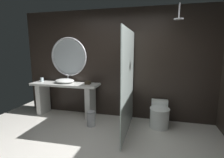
{
  "coord_description": "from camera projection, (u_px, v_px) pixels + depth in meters",
  "views": [
    {
      "loc": [
        0.94,
        -2.16,
        1.68
      ],
      "look_at": [
        0.15,
        0.92,
        1.11
      ],
      "focal_mm": 27.35,
      "sensor_mm": 36.0,
      "label": 1
    }
  ],
  "objects": [
    {
      "name": "vanity_counter",
      "position": [
        66.0,
        95.0,
        4.29
      ],
      "size": [
        1.71,
        0.5,
        0.84
      ],
      "color": "silver",
      "rests_on": "ground_plane"
    },
    {
      "name": "tumbler_cup",
      "position": [
        42.0,
        80.0,
        4.44
      ],
      "size": [
        0.08,
        0.08,
        0.1
      ],
      "primitive_type": "cylinder",
      "color": "silver",
      "rests_on": "vanity_counter"
    },
    {
      "name": "toilet",
      "position": [
        159.0,
        115.0,
        3.71
      ],
      "size": [
        0.43,
        0.58,
        0.54
      ],
      "color": "white",
      "rests_on": "ground_plane"
    },
    {
      "name": "back_wall_panel",
      "position": [
        116.0,
        64.0,
        4.17
      ],
      "size": [
        4.8,
        0.1,
        2.6
      ],
      "primitive_type": "cube",
      "color": "black",
      "rests_on": "ground_plane"
    },
    {
      "name": "round_wall_mirror",
      "position": [
        69.0,
        57.0,
        4.35
      ],
      "size": [
        0.99,
        0.05,
        0.99
      ],
      "color": "#B7B7BC"
    },
    {
      "name": "vessel_sink",
      "position": [
        65.0,
        81.0,
        4.27
      ],
      "size": [
        0.49,
        0.4,
        0.2
      ],
      "color": "white",
      "rests_on": "vanity_counter"
    },
    {
      "name": "waste_bin",
      "position": [
        91.0,
        118.0,
        3.74
      ],
      "size": [
        0.18,
        0.18,
        0.35
      ],
      "color": "#B7B7BC",
      "rests_on": "ground_plane"
    },
    {
      "name": "rain_shower_head",
      "position": [
        179.0,
        17.0,
        3.12
      ],
      "size": [
        0.17,
        0.17,
        0.29
      ],
      "color": "#B7B7BC"
    },
    {
      "name": "shower_glass_panel",
      "position": [
        128.0,
        83.0,
        3.36
      ],
      "size": [
        0.02,
        1.49,
        2.04
      ],
      "primitive_type": "cube",
      "color": "silver",
      "rests_on": "ground_plane"
    },
    {
      "name": "tissue_box",
      "position": [
        88.0,
        83.0,
        4.11
      ],
      "size": [
        0.12,
        0.13,
        0.07
      ],
      "primitive_type": "cube",
      "color": "#3D3323",
      "rests_on": "vanity_counter"
    }
  ]
}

